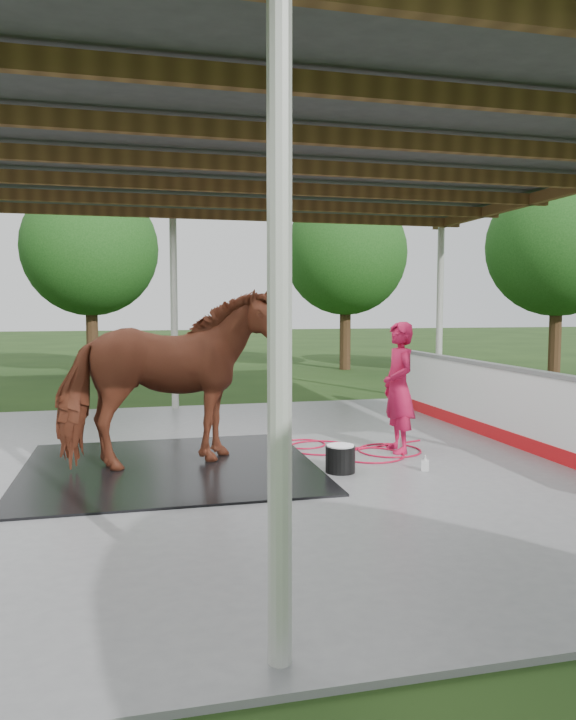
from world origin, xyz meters
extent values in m
plane|color=#1E3814|center=(0.00, 0.00, 0.00)|extent=(100.00, 100.00, 0.00)
cube|color=slate|center=(0.00, 0.00, 0.03)|extent=(12.00, 10.00, 0.05)
cylinder|color=beige|center=(0.00, -4.70, 1.98)|extent=(0.14, 0.14, 3.85)
cylinder|color=beige|center=(0.00, 4.70, 1.98)|extent=(0.14, 0.14, 3.85)
cylinder|color=beige|center=(5.70, 4.70, 1.98)|extent=(0.14, 0.14, 3.85)
cube|color=brown|center=(0.00, -3.00, 3.85)|extent=(12.00, 0.10, 0.18)
cube|color=brown|center=(0.00, -1.50, 3.85)|extent=(12.00, 0.10, 0.18)
cube|color=brown|center=(0.00, 0.00, 3.85)|extent=(12.00, 0.10, 0.18)
cube|color=brown|center=(0.00, 1.50, 3.85)|extent=(12.00, 0.10, 0.18)
cube|color=brown|center=(0.00, 3.00, 3.85)|extent=(12.00, 0.10, 0.18)
cube|color=brown|center=(0.00, 4.50, 3.85)|extent=(12.00, 0.10, 0.18)
cube|color=#38383A|center=(0.00, 0.00, 4.05)|extent=(12.60, 10.60, 0.10)
cube|color=red|center=(4.59, 0.00, 0.15)|extent=(0.14, 8.00, 0.20)
cube|color=white|center=(4.60, 0.00, 0.65)|extent=(0.12, 8.00, 1.00)
cube|color=slate|center=(4.60, 0.00, 1.17)|extent=(0.16, 8.00, 0.06)
cylinder|color=#382314|center=(-2.00, 12.00, 1.10)|extent=(0.36, 0.36, 2.20)
sphere|color=#194714|center=(-2.00, 12.00, 3.80)|extent=(4.00, 4.00, 4.00)
cylinder|color=#382314|center=(6.00, 12.00, 1.10)|extent=(0.36, 0.36, 2.20)
sphere|color=#194714|center=(6.00, 12.00, 3.80)|extent=(4.00, 4.00, 4.00)
cylinder|color=#382314|center=(11.00, 8.00, 1.10)|extent=(0.36, 0.36, 2.20)
sphere|color=#194714|center=(11.00, 8.00, 3.80)|extent=(4.00, 4.00, 4.00)
cube|color=black|center=(-0.37, -0.08, 0.06)|extent=(3.58, 3.36, 0.03)
imported|color=brown|center=(-0.37, -0.08, 1.19)|extent=(2.82, 1.69, 2.23)
imported|color=#BC143F|center=(2.78, 0.11, 0.96)|extent=(0.45, 0.67, 1.81)
cylinder|color=black|center=(1.65, -0.77, 0.21)|extent=(0.36, 0.36, 0.32)
cylinder|color=white|center=(1.65, -0.77, 0.37)|extent=(0.34, 0.34, 0.03)
imported|color=silver|center=(2.82, 0.07, 0.18)|extent=(0.14, 0.14, 0.26)
imported|color=#338CD8|center=(2.68, -0.96, 0.15)|extent=(0.12, 0.12, 0.20)
torus|color=#B20C2E|center=(2.31, -0.04, 0.06)|extent=(0.94, 0.94, 0.02)
torus|color=#B20C2E|center=(2.68, 0.16, 0.06)|extent=(0.89, 0.89, 0.02)
torus|color=#B20C2E|center=(1.61, 0.85, 0.06)|extent=(0.65, 0.65, 0.02)
torus|color=#B20C2E|center=(1.78, 0.56, 0.06)|extent=(0.93, 0.93, 0.02)
cylinder|color=#B20C2E|center=(2.78, 0.49, 0.06)|extent=(1.22, 0.42, 0.02)
camera|label=1|loc=(-0.77, -8.11, 2.07)|focal=32.00mm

